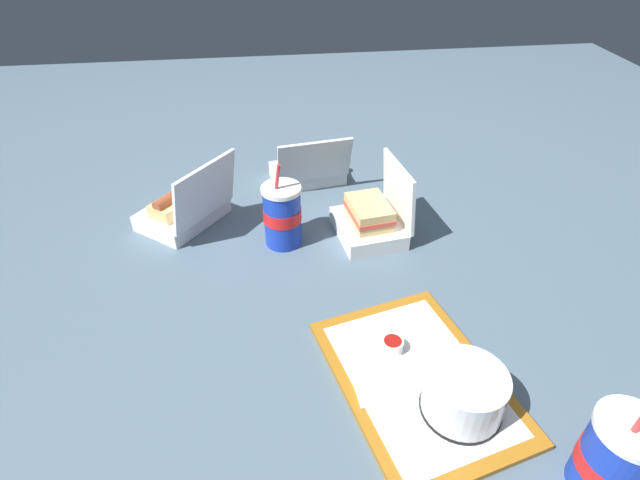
# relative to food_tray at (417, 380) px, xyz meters

# --- Properties ---
(ground_plane) EXTENTS (3.20, 3.20, 0.00)m
(ground_plane) POSITION_rel_food_tray_xyz_m (-0.32, -0.11, -0.01)
(ground_plane) COLOR #4C6070
(food_tray) EXTENTS (0.42, 0.34, 0.01)m
(food_tray) POSITION_rel_food_tray_xyz_m (0.00, 0.00, 0.00)
(food_tray) COLOR #A56619
(food_tray) RESTS_ON ground_plane
(cake_container) EXTENTS (0.13, 0.13, 0.08)m
(cake_container) POSITION_rel_food_tray_xyz_m (0.07, 0.05, 0.05)
(cake_container) COLOR black
(cake_container) RESTS_ON food_tray
(ketchup_cup) EXTENTS (0.04, 0.04, 0.02)m
(ketchup_cup) POSITION_rel_food_tray_xyz_m (-0.06, -0.03, 0.02)
(ketchup_cup) COLOR white
(ketchup_cup) RESTS_ON food_tray
(napkin_stack) EXTENTS (0.11, 0.11, 0.00)m
(napkin_stack) POSITION_rel_food_tray_xyz_m (-0.00, -0.06, 0.01)
(napkin_stack) COLOR white
(napkin_stack) RESTS_ON food_tray
(plastic_fork) EXTENTS (0.10, 0.07, 0.00)m
(plastic_fork) POSITION_rel_food_tray_xyz_m (-0.08, 0.05, 0.01)
(plastic_fork) COLOR white
(plastic_fork) RESTS_ON food_tray
(clamshell_hotdog_back) EXTENTS (0.27, 0.27, 0.19)m
(clamshell_hotdog_back) POSITION_rel_food_tray_xyz_m (-0.55, -0.43, 0.04)
(clamshell_hotdog_back) COLOR white
(clamshell_hotdog_back) RESTS_ON ground_plane
(clamshell_sandwich_front) EXTENTS (0.19, 0.17, 0.18)m
(clamshell_sandwich_front) POSITION_rel_food_tray_xyz_m (-0.44, 0.01, 0.04)
(clamshell_sandwich_front) COLOR white
(clamshell_sandwich_front) RESTS_ON ground_plane
(clamshell_hotdog_left) EXTENTS (0.19, 0.22, 0.16)m
(clamshell_hotdog_left) POSITION_rel_food_tray_xyz_m (-0.71, -0.11, 0.03)
(clamshell_hotdog_left) COLOR white
(clamshell_hotdog_left) RESTS_ON ground_plane
(soda_cup_center) EXTENTS (0.10, 0.10, 0.20)m
(soda_cup_center) POSITION_rel_food_tray_xyz_m (0.21, 0.21, 0.06)
(soda_cup_center) COLOR #1938B7
(soda_cup_center) RESTS_ON ground_plane
(soda_cup_back) EXTENTS (0.09, 0.09, 0.21)m
(soda_cup_back) POSITION_rel_food_tray_xyz_m (-0.44, -0.20, 0.07)
(soda_cup_back) COLOR #1938B7
(soda_cup_back) RESTS_ON ground_plane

